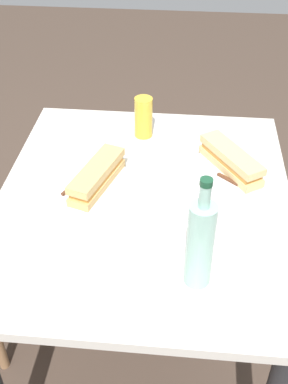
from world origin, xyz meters
name	(u,v)px	position (x,y,z in m)	size (l,w,h in m)	color
ground_plane	(144,342)	(0.00, 0.00, 0.00)	(8.00, 8.00, 0.00)	#47382D
dining_table	(144,226)	(0.00, 0.00, 0.63)	(1.02, 0.89, 0.75)	beige
plate_near	(98,187)	(0.03, 0.15, 0.75)	(0.25, 0.25, 0.01)	white
baguette_sandwich_near	(97,176)	(0.03, 0.15, 0.80)	(0.26, 0.14, 0.07)	tan
knife_near	(79,182)	(0.03, 0.20, 0.76)	(0.16, 0.09, 0.01)	silver
plate_far	(230,171)	(0.15, -0.26, 0.75)	(0.25, 0.25, 0.01)	white
baguette_sandwich_far	(231,160)	(0.15, -0.26, 0.80)	(0.25, 0.20, 0.07)	#DBB77A
knife_far	(218,174)	(0.11, -0.22, 0.76)	(0.12, 0.14, 0.01)	silver
water_bottle	(200,243)	(-0.31, -0.16, 0.87)	(0.07, 0.07, 0.31)	#99C6B7
beer_glass	(143,117)	(0.35, 0.04, 0.82)	(0.06, 0.06, 0.15)	gold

